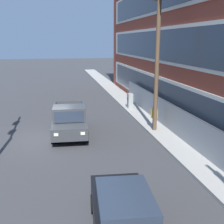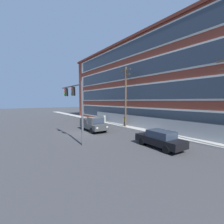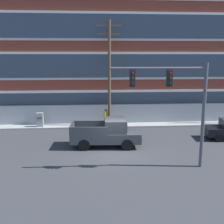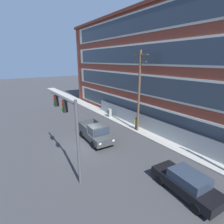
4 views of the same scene
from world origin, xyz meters
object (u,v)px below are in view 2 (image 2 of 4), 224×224
at_px(utility_pole_near_corner, 126,95).
at_px(electrical_cabinet, 104,119).
at_px(pedestrian_near_cabinet, 124,121).
at_px(sedan_black, 160,139).
at_px(traffic_signal_mast, 75,100).
at_px(pickup_truck_dark_grey, 94,124).

bearing_deg(utility_pole_near_corner, electrical_cabinet, -179.94).
xyz_separation_m(utility_pole_near_corner, pedestrian_near_cabinet, (-0.31, 0.06, -4.14)).
bearing_deg(sedan_black, traffic_signal_mast, -140.10).
bearing_deg(pedestrian_near_cabinet, pickup_truck_dark_grey, -91.84).
height_order(utility_pole_near_corner, electrical_cabinet, utility_pole_near_corner).
xyz_separation_m(traffic_signal_mast, sedan_black, (6.28, 5.25, -3.47)).
distance_m(sedan_black, electrical_cabinet, 16.28).
bearing_deg(sedan_black, pedestrian_near_cabinet, 155.76).
distance_m(utility_pole_near_corner, electrical_cabinet, 7.61).
xyz_separation_m(utility_pole_near_corner, electrical_cabinet, (-6.20, -0.01, -4.41)).
bearing_deg(pickup_truck_dark_grey, electrical_cabinet, 136.48).
relative_size(sedan_black, electrical_cabinet, 3.28).
height_order(traffic_signal_mast, pedestrian_near_cabinet, traffic_signal_mast).
relative_size(pickup_truck_dark_grey, electrical_cabinet, 3.58).
height_order(traffic_signal_mast, sedan_black, traffic_signal_mast).
xyz_separation_m(sedan_black, utility_pole_near_corner, (-9.49, 4.35, 4.32)).
distance_m(traffic_signal_mast, sedan_black, 8.89).
xyz_separation_m(traffic_signal_mast, pedestrian_near_cabinet, (-3.52, 9.66, -3.30)).
relative_size(pickup_truck_dark_grey, pedestrian_near_cabinet, 3.00).
relative_size(electrical_cabinet, pedestrian_near_cabinet, 0.84).
height_order(utility_pole_near_corner, pedestrian_near_cabinet, utility_pole_near_corner).
relative_size(traffic_signal_mast, sedan_black, 1.29).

